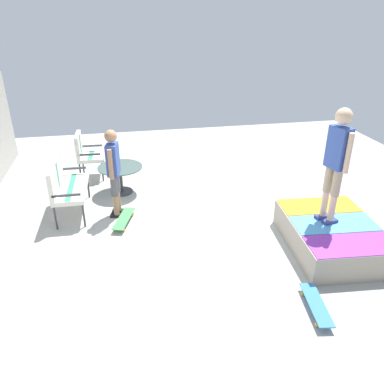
% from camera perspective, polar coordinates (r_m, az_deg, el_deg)
% --- Properties ---
extents(ground_plane, '(12.00, 12.00, 0.10)m').
position_cam_1_polar(ground_plane, '(6.74, 1.28, -5.55)').
color(ground_plane, '#A8A8A3').
extents(skate_ramp, '(1.92, 2.05, 0.45)m').
position_cam_1_polar(skate_ramp, '(6.44, 20.44, -6.09)').
color(skate_ramp, gray).
rests_on(skate_ramp, ground_plane).
extents(patio_bench, '(1.26, 0.57, 1.02)m').
position_cam_1_polar(patio_bench, '(7.26, -18.63, 1.36)').
color(patio_bench, '#38383D').
rests_on(patio_bench, ground_plane).
extents(patio_chair_near_house, '(0.64, 0.57, 1.02)m').
position_cam_1_polar(patio_chair_near_house, '(8.75, -15.69, 5.86)').
color(patio_chair_near_house, '#38383D').
rests_on(patio_chair_near_house, ground_plane).
extents(patio_table, '(0.90, 0.90, 0.57)m').
position_cam_1_polar(patio_table, '(7.90, -10.62, 2.62)').
color(patio_table, '#38383D').
rests_on(patio_table, ground_plane).
extents(person_watching, '(0.47, 0.29, 1.62)m').
position_cam_1_polar(person_watching, '(6.83, -11.65, 3.59)').
color(person_watching, black).
rests_on(person_watching, ground_plane).
extents(person_skater, '(0.47, 0.30, 1.77)m').
position_cam_1_polar(person_skater, '(5.93, 20.83, 4.83)').
color(person_skater, navy).
rests_on(person_skater, skate_ramp).
extents(skateboard_by_bench, '(0.82, 0.44, 0.10)m').
position_cam_1_polar(skateboard_by_bench, '(6.88, -10.15, -3.98)').
color(skateboard_by_bench, '#3F8C4C').
rests_on(skateboard_by_bench, ground_plane).
extents(skateboard_spare, '(0.82, 0.32, 0.10)m').
position_cam_1_polar(skateboard_spare, '(5.24, 18.10, -15.71)').
color(skateboard_spare, '#3372B2').
rests_on(skateboard_spare, ground_plane).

